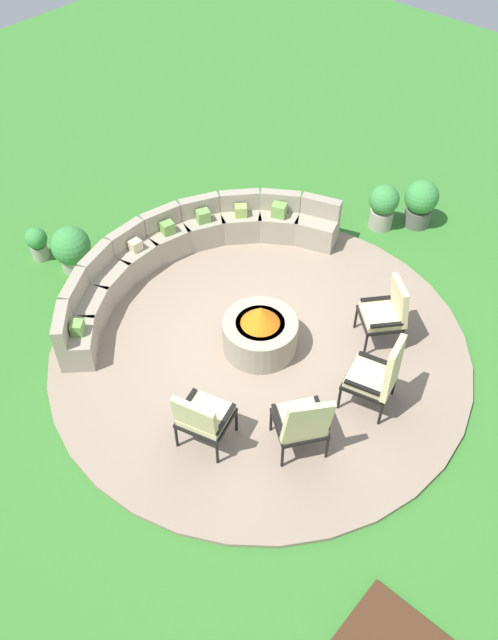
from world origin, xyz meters
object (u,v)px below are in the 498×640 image
Objects in this scene: fire_pit at (260,332)px; potted_plant_2 at (37,242)px; lounge_chair_back_left at (379,375)px; potted_plant_4 at (71,248)px; curved_stone_bench at (183,254)px; lounge_chair_front_left at (202,417)px; lounge_chair_front_right at (303,422)px; lounge_chair_back_right at (387,311)px; potted_plant_1 at (383,205)px; potted_plant_0 at (421,202)px.

fire_pit is 3.97m from potted_plant_2.
lounge_chair_back_left is 5.06m from potted_plant_4.
potted_plant_4 is (-1.07, 1.34, 0.04)m from curved_stone_bench.
potted_plant_2 is (0.81, 4.40, -0.28)m from lounge_chair_front_left.
lounge_chair_front_right is 0.95× the size of lounge_chair_back_left.
lounge_chair_front_right reaches higher than lounge_chair_front_left.
potted_plant_4 is at bearing 100.65° from fire_pit.
lounge_chair_front_right is at bearing -91.19° from potted_plant_2.
lounge_chair_back_right is (2.88, -0.66, 0.01)m from lounge_chair_front_left.
potted_plant_1 is 1.04× the size of potted_plant_4.
lounge_chair_back_left reaches higher than lounge_chair_back_right.
potted_plant_2 is at bearing 101.99° from fire_pit.
potted_plant_4 is at bearing 128.56° from curved_stone_bench.
potted_plant_0 is at bearing -27.61° from lounge_chair_back_right.
lounge_chair_front_right reaches higher than potted_plant_4.
potted_plant_0 is at bearing -42.73° from potted_plant_1.
curved_stone_bench is at bearing 54.94° from lounge_chair_back_right.
lounge_chair_front_right reaches higher than curved_stone_bench.
potted_plant_1 is at bearing 17.69° from lounge_chair_back_left.
lounge_chair_back_right reaches higher than fire_pit.
lounge_chair_back_left is at bearing 40.80° from lounge_chair_front_left.
fire_pit reaches higher than potted_plant_2.
lounge_chair_front_right is 1.19m from lounge_chair_back_left.
potted_plant_2 is (-4.72, 4.01, -0.13)m from potted_plant_0.
potted_plant_0 is 1.05× the size of potted_plant_1.
lounge_chair_back_right reaches higher than potted_plant_1.
potted_plant_0 is (3.67, 1.59, -0.19)m from lounge_chair_back_left.
lounge_chair_back_right reaches higher than potted_plant_0.
lounge_chair_back_left is 1.41× the size of potted_plant_0.
lounge_chair_back_right is 1.24× the size of potted_plant_0.
potted_plant_0 is at bearing -40.38° from potted_plant_2.
potted_plant_4 is at bearing 121.42° from lounge_chair_front_right.
lounge_chair_front_left reaches higher than potted_plant_1.
lounge_chair_front_right is at bearing 152.63° from lounge_chair_back_left.
lounge_chair_back_right is 1.81× the size of potted_plant_2.
curved_stone_bench is (0.45, 1.93, 0.01)m from fire_pit.
fire_pit is at bearing 92.39° from lounge_chair_front_right.
lounge_chair_front_right is at bearing -93.89° from potted_plant_4.
fire_pit is at bearing -78.01° from potted_plant_2.
potted_plant_1 is at bearing -40.12° from potted_plant_2.
fire_pit is at bearing 87.28° from lounge_chair_back_right.
fire_pit is 1.00× the size of lounge_chair_back_right.
potted_plant_2 is (0.11, 5.33, -0.31)m from lounge_chair_front_right.
lounge_chair_back_left is 2.06× the size of potted_plant_2.
potted_plant_2 is at bearing 153.29° from lounge_chair_front_left.
curved_stone_bench is 2.34m from potted_plant_2.
lounge_chair_front_right reaches higher than potted_plant_1.
potted_plant_1 is (4.37, 1.75, -0.19)m from lounge_chair_front_right.
curved_stone_bench is 4.76× the size of lounge_chair_front_left.
lounge_chair_back_right reaches higher than potted_plant_2.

